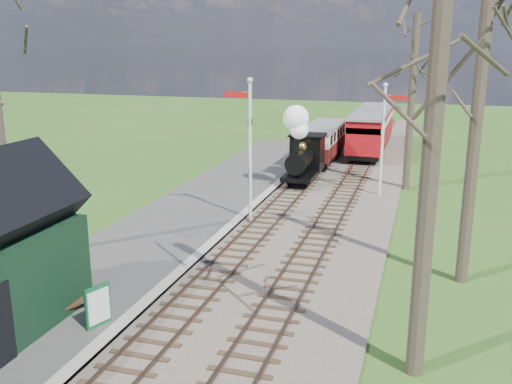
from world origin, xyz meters
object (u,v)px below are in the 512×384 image
red_carriage_b (375,124)px  sign_board (98,306)px  coach (323,141)px  semaphore_near (249,140)px  semaphore_far (385,131)px  locomotive (303,149)px  red_carriage_a (367,135)px  bench (66,298)px

red_carriage_b → sign_board: size_ratio=4.96×
coach → semaphore_near: bearing=-93.3°
semaphore_far → locomotive: bearing=163.1°
locomotive → coach: 6.08m
semaphore_far → sign_board: (-6.07, -16.45, -2.58)m
red_carriage_a → red_carriage_b: 5.50m
locomotive → red_carriage_a: locomotive is taller
semaphore_near → red_carriage_a: size_ratio=1.10×
red_carriage_b → semaphore_near: bearing=-99.1°
semaphore_far → bench: 17.84m
coach → red_carriage_a: red_carriage_a is taller
red_carriage_a → bench: (-5.62, -25.55, -1.03)m
semaphore_far → red_carriage_b: semaphore_far is taller
red_carriage_b → locomotive: bearing=-100.8°
semaphore_far → bench: semaphore_far is taller
semaphore_near → red_carriage_a: (3.37, 15.54, -1.98)m
bench → coach: bearing=82.7°
bench → locomotive: bearing=80.2°
semaphore_near → red_carriage_a: 16.02m
coach → red_carriage_b: red_carriage_b is taller
semaphore_far → bench: size_ratio=3.57×
coach → bench: (-3.02, -23.40, -0.85)m
bench → semaphore_near: bearing=77.3°
red_carriage_b → bench: bearing=-100.3°
red_carriage_b → bench: size_ratio=3.54×
semaphore_near → sign_board: 10.87m
red_carriage_a → semaphore_far: bearing=-79.5°
locomotive → red_carriage_b: 13.95m
red_carriage_b → red_carriage_a: bearing=-90.0°
semaphore_far → red_carriage_a: semaphore_far is taller
semaphore_near → sign_board: semaphore_near is taller
locomotive → sign_board: size_ratio=3.76×
semaphore_far → red_carriage_b: size_ratio=1.01×
semaphore_far → semaphore_near: bearing=-130.6°
coach → red_carriage_a: size_ratio=1.21×
locomotive → bench: (-3.01, -17.34, -1.38)m
coach → bench: size_ratio=4.30×
coach → red_carriage_a: (2.60, 2.14, 0.18)m
coach → red_carriage_a: 3.37m
semaphore_near → sign_board: size_ratio=5.43×
semaphore_near → red_carriage_b: 21.40m
sign_board → bench: bearing=161.4°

